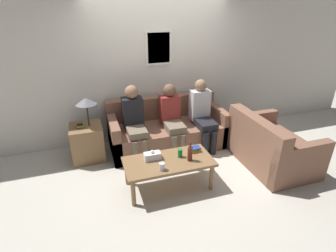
% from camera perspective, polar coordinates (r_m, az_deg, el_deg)
% --- Properties ---
extents(ground_plane, '(16.00, 16.00, 0.00)m').
position_cam_1_polar(ground_plane, '(4.52, 1.84, -7.18)').
color(ground_plane, beige).
extents(wall_back, '(9.00, 0.08, 2.60)m').
position_cam_1_polar(wall_back, '(4.93, -2.11, 12.13)').
color(wall_back, silver).
rests_on(wall_back, ground_plane).
extents(couch_main, '(2.07, 0.93, 0.85)m').
position_cam_1_polar(couch_main, '(4.83, -0.30, -0.86)').
color(couch_main, brown).
rests_on(couch_main, ground_plane).
extents(couch_side, '(0.93, 1.33, 0.85)m').
position_cam_1_polar(couch_side, '(4.57, 21.35, -4.39)').
color(couch_side, brown).
rests_on(couch_side, ground_plane).
extents(coffee_table, '(1.24, 0.60, 0.44)m').
position_cam_1_polar(coffee_table, '(3.70, 0.14, -8.24)').
color(coffee_table, olive).
rests_on(coffee_table, ground_plane).
extents(side_table_with_lamp, '(0.52, 0.52, 1.08)m').
position_cam_1_polar(side_table_with_lamp, '(4.58, -17.11, -2.87)').
color(side_table_with_lamp, olive).
rests_on(side_table_with_lamp, ground_plane).
extents(wine_bottle, '(0.07, 0.07, 0.30)m').
position_cam_1_polar(wine_bottle, '(3.63, 4.81, -5.95)').
color(wine_bottle, '#562319').
rests_on(wine_bottle, coffee_table).
extents(drinking_glass, '(0.08, 0.08, 0.10)m').
position_cam_1_polar(drinking_glass, '(3.46, -1.34, -8.82)').
color(drinking_glass, silver).
rests_on(drinking_glass, coffee_table).
extents(book_stack, '(0.15, 0.13, 0.07)m').
position_cam_1_polar(book_stack, '(3.89, 5.84, -5.02)').
color(book_stack, gold).
rests_on(book_stack, coffee_table).
extents(soda_can, '(0.07, 0.07, 0.12)m').
position_cam_1_polar(soda_can, '(3.72, 2.64, -5.93)').
color(soda_can, '#197A38').
rests_on(soda_can, coffee_table).
extents(tissue_box, '(0.23, 0.12, 0.15)m').
position_cam_1_polar(tissue_box, '(3.68, -3.41, -6.50)').
color(tissue_box, silver).
rests_on(tissue_box, coffee_table).
extents(person_left, '(0.34, 0.62, 1.21)m').
position_cam_1_polar(person_left, '(4.40, -7.33, 1.44)').
color(person_left, '#756651').
rests_on(person_left, ground_plane).
extents(person_middle, '(0.34, 0.64, 1.18)m').
position_cam_1_polar(person_middle, '(4.55, 0.82, 2.20)').
color(person_middle, '#756651').
rests_on(person_middle, ground_plane).
extents(person_right, '(0.34, 0.65, 1.22)m').
position_cam_1_polar(person_right, '(4.70, 7.45, 2.95)').
color(person_right, black).
rests_on(person_right, ground_plane).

